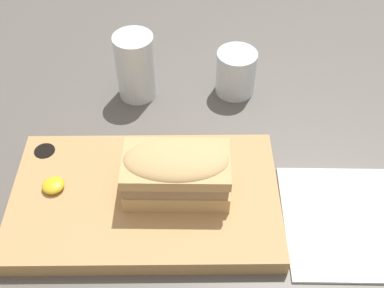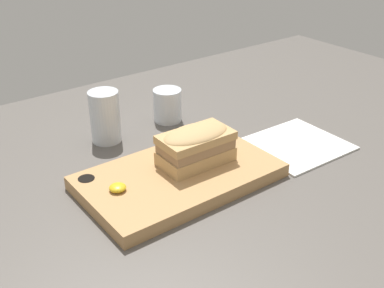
{
  "view_description": "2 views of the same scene",
  "coord_description": "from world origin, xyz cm",
  "px_view_note": "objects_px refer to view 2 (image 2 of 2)",
  "views": [
    {
      "loc": [
        -3.32,
        -34.69,
        54.11
      ],
      "look_at": [
        -2.92,
        7.46,
        8.97
      ],
      "focal_mm": 45.0,
      "sensor_mm": 36.0,
      "label": 1
    },
    {
      "loc": [
        -51.38,
        -56.85,
        48.58
      ],
      "look_at": [
        -5.46,
        4.05,
        8.24
      ],
      "focal_mm": 45.0,
      "sensor_mm": 36.0,
      "label": 2
    }
  ],
  "objects_px": {
    "water_glass": "(105,120)",
    "wine_glass": "(167,106)",
    "sandwich": "(196,144)",
    "napkin": "(297,145)",
    "serving_board": "(179,176)"
  },
  "relations": [
    {
      "from": "serving_board",
      "to": "wine_glass",
      "type": "relative_size",
      "value": 4.68
    },
    {
      "from": "sandwich",
      "to": "napkin",
      "type": "xyz_separation_m",
      "value": [
        0.23,
        -0.04,
        -0.06
      ]
    },
    {
      "from": "wine_glass",
      "to": "water_glass",
      "type": "bearing_deg",
      "value": -177.91
    },
    {
      "from": "serving_board",
      "to": "wine_glass",
      "type": "bearing_deg",
      "value": 59.76
    },
    {
      "from": "napkin",
      "to": "sandwich",
      "type": "bearing_deg",
      "value": 170.19
    },
    {
      "from": "sandwich",
      "to": "napkin",
      "type": "height_order",
      "value": "sandwich"
    },
    {
      "from": "water_glass",
      "to": "wine_glass",
      "type": "distance_m",
      "value": 0.16
    },
    {
      "from": "sandwich",
      "to": "water_glass",
      "type": "distance_m",
      "value": 0.23
    },
    {
      "from": "serving_board",
      "to": "napkin",
      "type": "distance_m",
      "value": 0.28
    },
    {
      "from": "water_glass",
      "to": "wine_glass",
      "type": "bearing_deg",
      "value": 2.09
    },
    {
      "from": "sandwich",
      "to": "water_glass",
      "type": "height_order",
      "value": "water_glass"
    },
    {
      "from": "wine_glass",
      "to": "napkin",
      "type": "distance_m",
      "value": 0.3
    },
    {
      "from": "water_glass",
      "to": "wine_glass",
      "type": "height_order",
      "value": "water_glass"
    },
    {
      "from": "serving_board",
      "to": "sandwich",
      "type": "distance_m",
      "value": 0.07
    },
    {
      "from": "water_glass",
      "to": "napkin",
      "type": "xyz_separation_m",
      "value": [
        0.3,
        -0.26,
        -0.05
      ]
    }
  ]
}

